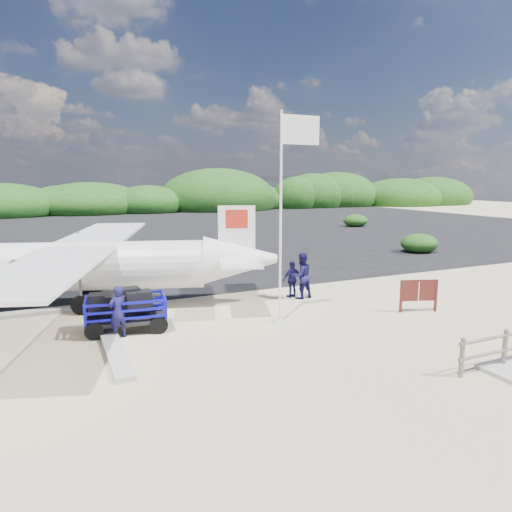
{
  "coord_description": "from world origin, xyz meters",
  "views": [
    {
      "loc": [
        -5.86,
        -12.49,
        4.78
      ],
      "look_at": [
        1.36,
        3.52,
        1.79
      ],
      "focal_mm": 32.0,
      "sensor_mm": 36.0,
      "label": 1
    }
  ],
  "objects_px": {
    "flagpole": "(280,322)",
    "signboard": "(418,312)",
    "crew_a": "(118,312)",
    "aircraft_large": "(326,239)",
    "baggage_cart": "(127,331)",
    "crew_c": "(292,279)",
    "crew_b": "(302,276)"
  },
  "relations": [
    {
      "from": "signboard",
      "to": "flagpole",
      "type": "bearing_deg",
      "value": -171.65
    },
    {
      "from": "baggage_cart",
      "to": "aircraft_large",
      "type": "relative_size",
      "value": 0.17
    },
    {
      "from": "crew_a",
      "to": "crew_b",
      "type": "relative_size",
      "value": 0.87
    },
    {
      "from": "baggage_cart",
      "to": "flagpole",
      "type": "bearing_deg",
      "value": -6.72
    },
    {
      "from": "signboard",
      "to": "crew_a",
      "type": "relative_size",
      "value": 0.91
    },
    {
      "from": "baggage_cart",
      "to": "signboard",
      "type": "relative_size",
      "value": 1.8
    },
    {
      "from": "flagpole",
      "to": "aircraft_large",
      "type": "relative_size",
      "value": 0.43
    },
    {
      "from": "baggage_cart",
      "to": "crew_b",
      "type": "bearing_deg",
      "value": 17.07
    },
    {
      "from": "crew_a",
      "to": "baggage_cart",
      "type": "bearing_deg",
      "value": -141.52
    },
    {
      "from": "baggage_cart",
      "to": "crew_a",
      "type": "distance_m",
      "value": 1.03
    },
    {
      "from": "signboard",
      "to": "crew_a",
      "type": "height_order",
      "value": "crew_a"
    },
    {
      "from": "flagpole",
      "to": "aircraft_large",
      "type": "height_order",
      "value": "flagpole"
    },
    {
      "from": "signboard",
      "to": "aircraft_large",
      "type": "relative_size",
      "value": 0.09
    },
    {
      "from": "crew_a",
      "to": "aircraft_large",
      "type": "height_order",
      "value": "aircraft_large"
    },
    {
      "from": "crew_c",
      "to": "crew_a",
      "type": "bearing_deg",
      "value": 10.36
    },
    {
      "from": "flagpole",
      "to": "signboard",
      "type": "bearing_deg",
      "value": -10.78
    },
    {
      "from": "baggage_cart",
      "to": "crew_a",
      "type": "bearing_deg",
      "value": -112.57
    },
    {
      "from": "flagpole",
      "to": "crew_a",
      "type": "distance_m",
      "value": 5.25
    },
    {
      "from": "baggage_cart",
      "to": "crew_b",
      "type": "relative_size",
      "value": 1.43
    },
    {
      "from": "crew_b",
      "to": "aircraft_large",
      "type": "relative_size",
      "value": 0.12
    },
    {
      "from": "aircraft_large",
      "to": "flagpole",
      "type": "bearing_deg",
      "value": 70.65
    },
    {
      "from": "signboard",
      "to": "crew_a",
      "type": "distance_m",
      "value": 10.44
    },
    {
      "from": "signboard",
      "to": "crew_b",
      "type": "distance_m",
      "value": 4.57
    },
    {
      "from": "flagpole",
      "to": "crew_a",
      "type": "relative_size",
      "value": 4.24
    },
    {
      "from": "crew_c",
      "to": "aircraft_large",
      "type": "bearing_deg",
      "value": -132.87
    },
    {
      "from": "crew_a",
      "to": "flagpole",
      "type": "bearing_deg",
      "value": 151.03
    },
    {
      "from": "flagpole",
      "to": "signboard",
      "type": "xyz_separation_m",
      "value": [
        5.13,
        -0.98,
        0.0
      ]
    },
    {
      "from": "flagpole",
      "to": "crew_b",
      "type": "bearing_deg",
      "value": 47.51
    },
    {
      "from": "aircraft_large",
      "to": "crew_b",
      "type": "bearing_deg",
      "value": 71.64
    },
    {
      "from": "signboard",
      "to": "aircraft_large",
      "type": "xyz_separation_m",
      "value": [
        8.08,
        18.61,
        0.0
      ]
    },
    {
      "from": "baggage_cart",
      "to": "crew_b",
      "type": "distance_m",
      "value": 7.23
    },
    {
      "from": "flagpole",
      "to": "crew_b",
      "type": "distance_m",
      "value": 3.42
    }
  ]
}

